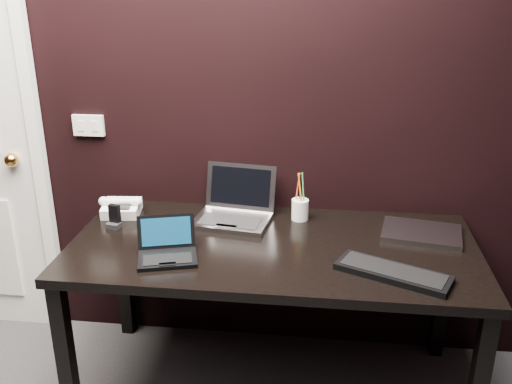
# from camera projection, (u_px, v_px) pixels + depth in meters

# --- Properties ---
(wall_back) EXTENTS (4.00, 0.00, 4.00)m
(wall_back) POSITION_uv_depth(u_px,v_px,m) (216.00, 90.00, 2.58)
(wall_back) COLOR black
(wall_back) RESTS_ON ground
(wall_switch) EXTENTS (0.15, 0.02, 0.10)m
(wall_switch) POSITION_uv_depth(u_px,v_px,m) (88.00, 125.00, 2.71)
(wall_switch) COLOR silver
(wall_switch) RESTS_ON wall_back
(desk) EXTENTS (1.70, 0.80, 0.74)m
(desk) POSITION_uv_depth(u_px,v_px,m) (273.00, 260.00, 2.41)
(desk) COLOR black
(desk) RESTS_ON ground
(netbook) EXTENTS (0.28, 0.26, 0.15)m
(netbook) POSITION_uv_depth(u_px,v_px,m) (167.00, 251.00, 2.26)
(netbook) COLOR black
(netbook) RESTS_ON desk
(silver_laptop) EXTENTS (0.37, 0.34, 0.23)m
(silver_laptop) POSITION_uv_depth(u_px,v_px,m) (234.00, 211.00, 2.60)
(silver_laptop) COLOR #949398
(silver_laptop) RESTS_ON desk
(ext_keyboard) EXTENTS (0.45, 0.31, 0.03)m
(ext_keyboard) POSITION_uv_depth(u_px,v_px,m) (393.00, 272.00, 2.13)
(ext_keyboard) COLOR black
(ext_keyboard) RESTS_ON desk
(closed_laptop) EXTENTS (0.37, 0.29, 0.02)m
(closed_laptop) POSITION_uv_depth(u_px,v_px,m) (421.00, 233.00, 2.46)
(closed_laptop) COLOR #9F9EA4
(closed_laptop) RESTS_ON desk
(desk_phone) EXTENTS (0.21, 0.17, 0.10)m
(desk_phone) POSITION_uv_depth(u_px,v_px,m) (121.00, 207.00, 2.65)
(desk_phone) COLOR white
(desk_phone) RESTS_ON desk
(mobile_phone) EXTENTS (0.07, 0.06, 0.10)m
(mobile_phone) POSITION_uv_depth(u_px,v_px,m) (114.00, 219.00, 2.53)
(mobile_phone) COLOR black
(mobile_phone) RESTS_ON desk
(pen_cup) EXTENTS (0.10, 0.10, 0.23)m
(pen_cup) POSITION_uv_depth(u_px,v_px,m) (300.00, 209.00, 2.60)
(pen_cup) COLOR white
(pen_cup) RESTS_ON desk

